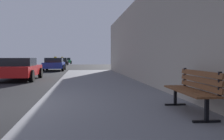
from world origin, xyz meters
The scene contains 8 objects.
sidewalk centered at (4.00, 0.00, 0.07)m, with size 4.00×32.00×0.15m, color slate.
building_wall centered at (6.20, 0.00, 2.10)m, with size 0.70×32.00×4.20m, color #ADA393.
bench centered at (5.39, -1.21, 0.66)m, with size 0.56×1.76×0.89m.
car_red centered at (-0.38, 8.38, 0.65)m, with size 2.03×4.29×1.27m.
car_blue centered at (0.49, 18.22, 0.65)m, with size 2.05×4.13×1.27m.
car_silver centered at (-0.38, 27.69, 0.65)m, with size 2.04×4.08×1.43m.
car_black centered at (-0.14, 36.42, 0.65)m, with size 2.03×4.35×1.43m.
car_green centered at (0.22, 43.85, 0.65)m, with size 1.92×4.32×1.27m.
Camera 1 is at (3.11, -5.79, 1.28)m, focal length 38.02 mm.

